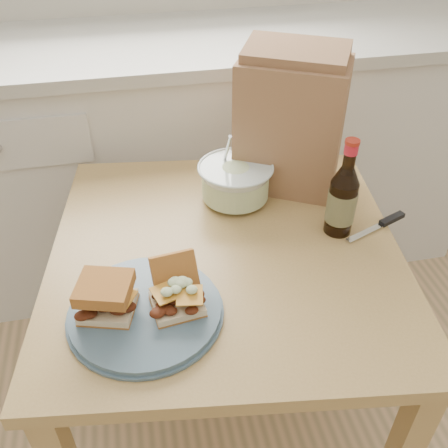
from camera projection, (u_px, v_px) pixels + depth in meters
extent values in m
cube|color=silver|center=(161.00, 163.00, 1.98)|extent=(2.40, 0.60, 0.90)
cube|color=beige|center=(150.00, 44.00, 1.69)|extent=(2.50, 0.64, 0.04)
cube|color=tan|center=(226.00, 254.00, 1.21)|extent=(0.94, 0.94, 0.04)
cube|color=tan|center=(109.00, 263.00, 1.70)|extent=(0.06, 0.06, 0.66)
cube|color=tan|center=(324.00, 253.00, 1.74)|extent=(0.06, 0.06, 0.66)
cylinder|color=#496276|center=(146.00, 311.00, 1.03)|extent=(0.31, 0.31, 0.02)
cube|color=beige|center=(108.00, 307.00, 1.01)|extent=(0.13, 0.12, 0.02)
cube|color=orange|center=(106.00, 295.00, 0.99)|extent=(0.08, 0.08, 0.00)
cube|color=#B0742E|center=(104.00, 288.00, 0.98)|extent=(0.13, 0.12, 0.03)
cube|color=beige|center=(177.00, 304.00, 1.02)|extent=(0.11, 0.10, 0.02)
cube|color=orange|center=(176.00, 293.00, 1.00)|extent=(0.07, 0.07, 0.00)
cube|color=#B0742E|center=(175.00, 273.00, 1.05)|extent=(0.10, 0.08, 0.09)
cone|color=silver|center=(235.00, 183.00, 1.33)|extent=(0.19, 0.19, 0.10)
cylinder|color=white|center=(235.00, 185.00, 1.33)|extent=(0.18, 0.18, 0.07)
torus|color=silver|center=(236.00, 167.00, 1.30)|extent=(0.20, 0.20, 0.01)
cylinder|color=silver|center=(227.00, 152.00, 1.30)|extent=(0.01, 0.08, 0.13)
cylinder|color=black|center=(341.00, 207.00, 1.21)|extent=(0.07, 0.07, 0.14)
cone|color=black|center=(347.00, 175.00, 1.15)|extent=(0.07, 0.07, 0.04)
cylinder|color=black|center=(350.00, 155.00, 1.12)|extent=(0.03, 0.03, 0.06)
cylinder|color=red|center=(351.00, 149.00, 1.11)|extent=(0.03, 0.03, 0.02)
cylinder|color=#B63021|center=(353.00, 142.00, 1.10)|extent=(0.03, 0.03, 0.01)
cylinder|color=#323F1F|center=(341.00, 206.00, 1.21)|extent=(0.07, 0.07, 0.08)
cube|color=silver|center=(367.00, 232.00, 1.24)|extent=(0.13, 0.07, 0.00)
cube|color=black|center=(392.00, 219.00, 1.28)|extent=(0.08, 0.05, 0.01)
cube|color=#A1724E|center=(290.00, 126.00, 1.32)|extent=(0.32, 0.28, 0.35)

